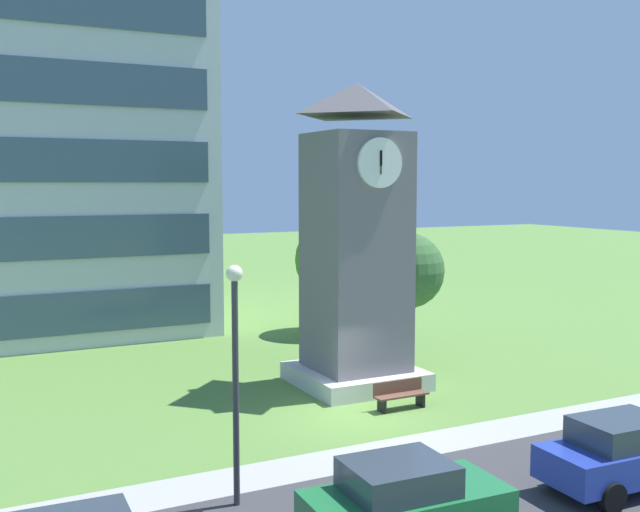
# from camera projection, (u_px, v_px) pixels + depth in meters

# --- Properties ---
(ground_plane) EXTENTS (160.00, 160.00, 0.00)m
(ground_plane) POSITION_uv_depth(u_px,v_px,m) (356.00, 416.00, 22.73)
(ground_plane) COLOR #567F38
(street_asphalt) EXTENTS (120.00, 7.20, 0.01)m
(street_asphalt) POSITION_uv_depth(u_px,v_px,m) (524.00, 511.00, 16.18)
(street_asphalt) COLOR #38383A
(street_asphalt) RESTS_ON ground
(kerb_strip) EXTENTS (120.00, 1.60, 0.01)m
(kerb_strip) POSITION_uv_depth(u_px,v_px,m) (410.00, 447.00, 20.08)
(kerb_strip) COLOR #9E9E99
(kerb_strip) RESTS_ON ground
(office_building) EXTENTS (17.17, 11.63, 28.80)m
(office_building) POSITION_uv_depth(u_px,v_px,m) (2.00, 24.00, 34.56)
(office_building) COLOR #B7BCC6
(office_building) RESTS_ON ground
(clock_tower) EXTENTS (4.02, 4.02, 10.47)m
(clock_tower) POSITION_uv_depth(u_px,v_px,m) (356.00, 252.00, 25.90)
(clock_tower) COLOR slate
(clock_tower) RESTS_ON ground
(park_bench) EXTENTS (1.80, 0.50, 0.88)m
(park_bench) POSITION_uv_depth(u_px,v_px,m) (400.00, 394.00, 23.46)
(park_bench) COLOR brown
(park_bench) RESTS_ON ground
(street_lamp) EXTENTS (0.36, 0.36, 5.32)m
(street_lamp) POSITION_uv_depth(u_px,v_px,m) (235.00, 356.00, 16.16)
(street_lamp) COLOR #333338
(street_lamp) RESTS_ON ground
(tree_near_tower) EXTENTS (3.91, 3.91, 5.42)m
(tree_near_tower) POSITION_uv_depth(u_px,v_px,m) (336.00, 260.00, 35.06)
(tree_near_tower) COLOR #513823
(tree_near_tower) RESTS_ON ground
(tree_by_building) EXTENTS (3.03, 3.03, 5.14)m
(tree_by_building) POSITION_uv_depth(u_px,v_px,m) (406.00, 271.00, 29.52)
(tree_by_building) COLOR #513823
(tree_by_building) RESTS_ON ground
(parked_car_green) EXTENTS (4.08, 2.15, 1.69)m
(parked_car_green) POSITION_uv_depth(u_px,v_px,m) (404.00, 502.00, 14.60)
(parked_car_green) COLOR #1E6B38
(parked_car_green) RESTS_ON ground
(parked_car_blue) EXTENTS (4.30, 2.03, 1.69)m
(parked_car_blue) POSITION_uv_depth(u_px,v_px,m) (626.00, 452.00, 17.30)
(parked_car_blue) COLOR #23389E
(parked_car_blue) RESTS_ON ground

